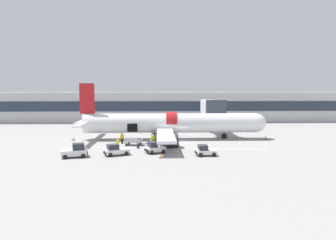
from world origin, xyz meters
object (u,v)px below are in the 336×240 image
(baggage_tug_rear, at_px, (205,151))
(ground_crew_loader_b, at_px, (151,141))
(baggage_cart_loading, at_px, (134,142))
(ground_crew_supervisor, at_px, (122,138))
(baggage_tug_lead, at_px, (155,148))
(baggage_tug_spare, at_px, (75,151))
(airplane, at_px, (169,124))
(suitcase_on_tarmac_upright, at_px, (138,146))
(ground_crew_loader_a, at_px, (118,143))
(ground_crew_driver, at_px, (153,139))
(baggage_tug_mid, at_px, (116,150))

(baggage_tug_rear, bearing_deg, ground_crew_loader_b, 139.64)
(baggage_cart_loading, xyz_separation_m, ground_crew_supervisor, (-2.07, 1.55, 0.40))
(baggage_tug_lead, distance_m, baggage_tug_spare, 10.38)
(airplane, height_order, suitcase_on_tarmac_upright, airplane)
(ground_crew_loader_a, height_order, ground_crew_loader_b, ground_crew_loader_b)
(airplane, height_order, ground_crew_loader_a, airplane)
(airplane, relative_size, ground_crew_driver, 19.37)
(ground_crew_supervisor, bearing_deg, baggage_tug_mid, -88.61)
(ground_crew_driver, bearing_deg, baggage_tug_spare, -140.70)
(baggage_tug_lead, relative_size, baggage_tug_mid, 0.84)
(baggage_tug_rear, relative_size, ground_crew_driver, 1.58)
(airplane, distance_m, ground_crew_supervisor, 8.78)
(ground_crew_loader_b, height_order, suitcase_on_tarmac_upright, ground_crew_loader_b)
(ground_crew_loader_a, bearing_deg, ground_crew_loader_b, 11.38)
(baggage_tug_mid, relative_size, baggage_cart_loading, 0.97)
(baggage_tug_spare, relative_size, ground_crew_supervisor, 2.06)
(baggage_tug_lead, relative_size, baggage_tug_spare, 0.84)
(suitcase_on_tarmac_upright, bearing_deg, airplane, 58.76)
(baggage_cart_loading, relative_size, ground_crew_driver, 2.11)
(airplane, relative_size, baggage_cart_loading, 9.18)
(ground_crew_loader_a, height_order, suitcase_on_tarmac_upright, ground_crew_loader_a)
(airplane, xyz_separation_m, baggage_tug_mid, (-7.44, -12.59, -2.06))
(baggage_tug_lead, bearing_deg, ground_crew_driver, 92.69)
(baggage_tug_lead, relative_size, suitcase_on_tarmac_upright, 3.78)
(baggage_tug_lead, height_order, baggage_cart_loading, baggage_tug_lead)
(ground_crew_driver, bearing_deg, baggage_tug_mid, -123.90)
(baggage_tug_mid, distance_m, ground_crew_driver, 8.64)
(baggage_tug_rear, xyz_separation_m, ground_crew_loader_a, (-12.11, 5.11, 0.19))
(baggage_tug_rear, bearing_deg, baggage_cart_loading, 142.22)
(baggage_tug_rear, height_order, baggage_tug_spare, baggage_tug_spare)
(ground_crew_loader_b, bearing_deg, ground_crew_supervisor, 146.89)
(ground_crew_loader_a, bearing_deg, baggage_tug_spare, -130.82)
(baggage_tug_lead, bearing_deg, baggage_tug_mid, -166.55)
(airplane, bearing_deg, baggage_tug_lead, -101.62)
(baggage_cart_loading, height_order, ground_crew_driver, ground_crew_driver)
(baggage_tug_spare, distance_m, ground_crew_supervisor, 10.75)
(suitcase_on_tarmac_upright, bearing_deg, baggage_tug_mid, -119.38)
(baggage_tug_lead, height_order, ground_crew_loader_a, baggage_tug_lead)
(baggage_tug_spare, height_order, baggage_cart_loading, baggage_tug_spare)
(baggage_cart_loading, height_order, ground_crew_supervisor, ground_crew_supervisor)
(baggage_tug_rear, distance_m, suitcase_on_tarmac_upright, 10.54)
(baggage_cart_loading, bearing_deg, baggage_tug_mid, -104.61)
(ground_crew_driver, bearing_deg, ground_crew_supervisor, 163.39)
(baggage_tug_mid, distance_m, suitcase_on_tarmac_upright, 5.33)
(baggage_tug_rear, distance_m, baggage_cart_loading, 12.54)
(baggage_cart_loading, bearing_deg, baggage_tug_lead, -61.21)
(airplane, relative_size, baggage_tug_spare, 9.42)
(baggage_tug_lead, xyz_separation_m, baggage_cart_loading, (-3.24, 5.90, -0.17))
(ground_crew_loader_a, bearing_deg, baggage_cart_loading, 49.50)
(ground_crew_driver, bearing_deg, airplane, 64.22)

